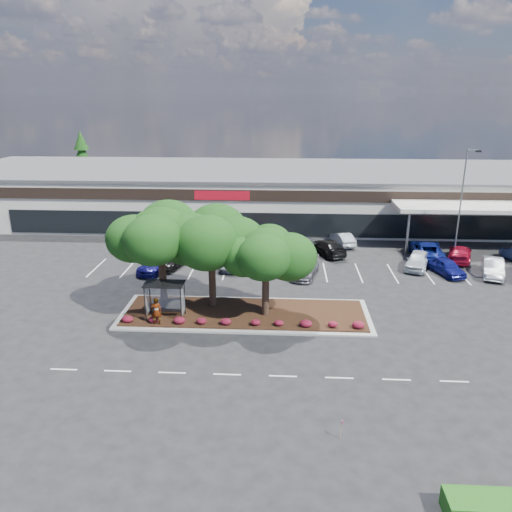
# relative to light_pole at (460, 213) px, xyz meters

# --- Properties ---
(ground) EXTENTS (160.00, 160.00, 0.00)m
(ground) POSITION_rel_light_pole_xyz_m (-17.04, -17.22, -4.73)
(ground) COLOR black
(ground) RESTS_ON ground
(retail_store) EXTENTS (80.40, 25.20, 6.25)m
(retail_store) POSITION_rel_light_pole_xyz_m (-16.98, 16.69, -1.58)
(retail_store) COLOR white
(retail_store) RESTS_ON ground
(landscape_island) EXTENTS (18.00, 6.00, 0.26)m
(landscape_island) POSITION_rel_light_pole_xyz_m (-19.04, -13.22, -4.61)
(landscape_island) COLOR #A5A5A0
(landscape_island) RESTS_ON ground
(lane_markings) EXTENTS (33.12, 20.06, 0.01)m
(lane_markings) POSITION_rel_light_pole_xyz_m (-17.18, -6.80, -4.73)
(lane_markings) COLOR silver
(lane_markings) RESTS_ON ground
(shrub_row) EXTENTS (17.00, 0.80, 0.50)m
(shrub_row) POSITION_rel_light_pole_xyz_m (-19.04, -15.32, -4.22)
(shrub_row) COLOR maroon
(shrub_row) RESTS_ON landscape_island
(bus_shelter) EXTENTS (2.75, 1.55, 2.59)m
(bus_shelter) POSITION_rel_light_pole_xyz_m (-24.54, -14.27, -2.43)
(bus_shelter) COLOR black
(bus_shelter) RESTS_ON landscape_island
(island_tree_west) EXTENTS (7.20, 7.20, 7.89)m
(island_tree_west) POSITION_rel_light_pole_xyz_m (-25.04, -12.72, -0.53)
(island_tree_west) COLOR black
(island_tree_west) RESTS_ON landscape_island
(island_tree_mid) EXTENTS (6.60, 6.60, 7.32)m
(island_tree_mid) POSITION_rel_light_pole_xyz_m (-21.54, -12.02, -0.81)
(island_tree_mid) COLOR black
(island_tree_mid) RESTS_ON landscape_island
(island_tree_east) EXTENTS (5.80, 5.80, 6.50)m
(island_tree_east) POSITION_rel_light_pole_xyz_m (-17.54, -13.52, -1.22)
(island_tree_east) COLOR black
(island_tree_east) RESTS_ON landscape_island
(conifer_north_west) EXTENTS (4.40, 4.40, 10.00)m
(conifer_north_west) POSITION_rel_light_pole_xyz_m (-47.04, 28.78, 0.27)
(conifer_north_west) COLOR black
(conifer_north_west) RESTS_ON ground
(person_waiting) EXTENTS (0.79, 0.60, 1.94)m
(person_waiting) POSITION_rel_light_pole_xyz_m (-24.91, -15.52, -3.50)
(person_waiting) COLOR #594C47
(person_waiting) RESTS_ON landscape_island
(light_pole) EXTENTS (1.42, 0.72, 10.62)m
(light_pole) POSITION_rel_light_pole_xyz_m (0.00, 0.00, 0.00)
(light_pole) COLOR #A5A5A0
(light_pole) RESTS_ON ground
(survey_stake) EXTENTS (0.07, 0.14, 1.00)m
(survey_stake) POSITION_rel_light_pole_xyz_m (-13.51, -26.46, -4.08)
(survey_stake) COLOR #A68557
(survey_stake) RESTS_ON ground
(car_0) EXTENTS (3.22, 5.07, 1.37)m
(car_0) POSITION_rel_light_pole_xyz_m (-27.75, -4.28, -4.05)
(car_0) COLOR navy
(car_0) RESTS_ON ground
(car_1) EXTENTS (3.47, 5.28, 1.42)m
(car_1) POSITION_rel_light_pole_xyz_m (-26.46, -2.87, -4.02)
(car_1) COLOR black
(car_1) RESTS_ON ground
(car_2) EXTENTS (3.06, 5.74, 1.53)m
(car_2) POSITION_rel_light_pole_xyz_m (-20.70, -2.61, -3.96)
(car_2) COLOR #A8AFB5
(car_2) RESTS_ON ground
(car_3) EXTENTS (4.27, 5.94, 1.50)m
(car_3) POSITION_rel_light_pole_xyz_m (-18.72, -1.41, -3.98)
(car_3) COLOR maroon
(car_3) RESTS_ON ground
(car_4) EXTENTS (3.01, 4.41, 1.39)m
(car_4) POSITION_rel_light_pole_xyz_m (-15.32, -2.14, -4.03)
(car_4) COLOR #215620
(car_4) RESTS_ON ground
(car_5) EXTENTS (3.03, 5.12, 1.39)m
(car_5) POSITION_rel_light_pole_xyz_m (-14.44, -4.72, -4.04)
(car_5) COLOR #5D5B63
(car_5) RESTS_ON ground
(car_6) EXTENTS (3.49, 4.94, 1.56)m
(car_6) POSITION_rel_light_pole_xyz_m (-4.03, -2.20, -3.95)
(car_6) COLOR silver
(car_6) RESTS_ON ground
(car_7) EXTENTS (2.86, 4.50, 1.43)m
(car_7) POSITION_rel_light_pole_xyz_m (-1.88, -3.66, -4.02)
(car_7) COLOR navy
(car_7) RESTS_ON ground
(car_8) EXTENTS (2.90, 4.87, 1.51)m
(car_8) POSITION_rel_light_pole_xyz_m (2.07, -3.80, -3.97)
(car_8) COLOR #ACAFB9
(car_8) RESTS_ON ground
(car_9) EXTENTS (4.63, 6.55, 1.66)m
(car_9) POSITION_rel_light_pole_xyz_m (-30.82, 5.00, -3.90)
(car_9) COLOR #1A4218
(car_9) RESTS_ON ground
(car_10) EXTENTS (2.72, 5.02, 1.34)m
(car_10) POSITION_rel_light_pole_xyz_m (-23.24, 3.30, -4.06)
(car_10) COLOR silver
(car_10) RESTS_ON ground
(car_11) EXTENTS (2.46, 4.91, 1.61)m
(car_11) POSITION_rel_light_pole_xyz_m (-21.60, 2.71, -3.93)
(car_11) COLOR silver
(car_11) RESTS_ON ground
(car_12) EXTENTS (2.65, 4.78, 1.54)m
(car_12) POSITION_rel_light_pole_xyz_m (-14.14, 1.57, -3.96)
(car_12) COLOR #514F56
(car_12) RESTS_ON ground
(car_13) EXTENTS (4.01, 5.49, 1.48)m
(car_13) POSITION_rel_light_pole_xyz_m (-11.96, 1.51, -3.99)
(car_13) COLOR black
(car_13) RESTS_ON ground
(car_14) EXTENTS (2.51, 4.39, 1.37)m
(car_14) POSITION_rel_light_pole_xyz_m (-10.12, 4.73, -4.05)
(car_14) COLOR #A6ADB2
(car_14) RESTS_ON ground
(car_15) EXTENTS (3.63, 6.51, 1.72)m
(car_15) POSITION_rel_light_pole_xyz_m (-2.49, 0.73, -3.87)
(car_15) COLOR navy
(car_15) RESTS_ON ground
(car_16) EXTENTS (3.58, 5.33, 1.43)m
(car_16) POSITION_rel_light_pole_xyz_m (0.56, 0.28, -4.01)
(car_16) COLOR maroon
(car_16) RESTS_ON ground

